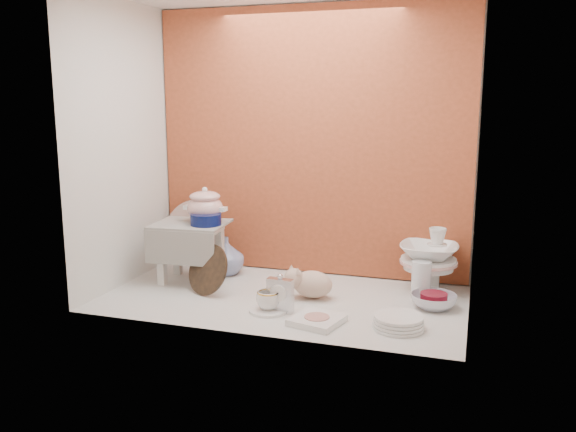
{
  "coord_description": "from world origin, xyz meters",
  "views": [
    {
      "loc": [
        0.91,
        -2.74,
        0.98
      ],
      "look_at": [
        0.02,
        0.02,
        0.42
      ],
      "focal_mm": 37.31,
      "sensor_mm": 36.0,
      "label": 1
    }
  ],
  "objects_px": {
    "mantel_clock": "(280,293)",
    "crystal_bowl": "(434,301)",
    "soup_tureen": "(205,205)",
    "gold_rim_teacup": "(268,300)",
    "floral_platter": "(199,232)",
    "blue_white_vase": "(226,256)",
    "dinner_plate_stack": "(398,322)",
    "step_stool": "(191,252)",
    "porcelain_tower": "(429,259)",
    "plush_pig": "(313,284)"
  },
  "relations": [
    {
      "from": "mantel_clock",
      "to": "plush_pig",
      "type": "height_order",
      "value": "mantel_clock"
    },
    {
      "from": "mantel_clock",
      "to": "crystal_bowl",
      "type": "distance_m",
      "value": 0.74
    },
    {
      "from": "plush_pig",
      "to": "crystal_bowl",
      "type": "relative_size",
      "value": 1.17
    },
    {
      "from": "crystal_bowl",
      "to": "porcelain_tower",
      "type": "distance_m",
      "value": 0.3
    },
    {
      "from": "floral_platter",
      "to": "gold_rim_teacup",
      "type": "distance_m",
      "value": 0.96
    },
    {
      "from": "dinner_plate_stack",
      "to": "porcelain_tower",
      "type": "bearing_deg",
      "value": 82.61
    },
    {
      "from": "mantel_clock",
      "to": "gold_rim_teacup",
      "type": "relative_size",
      "value": 1.63
    },
    {
      "from": "soup_tureen",
      "to": "porcelain_tower",
      "type": "height_order",
      "value": "soup_tureen"
    },
    {
      "from": "dinner_plate_stack",
      "to": "porcelain_tower",
      "type": "distance_m",
      "value": 0.6
    },
    {
      "from": "floral_platter",
      "to": "gold_rim_teacup",
      "type": "height_order",
      "value": "floral_platter"
    },
    {
      "from": "floral_platter",
      "to": "blue_white_vase",
      "type": "distance_m",
      "value": 0.3
    },
    {
      "from": "dinner_plate_stack",
      "to": "crystal_bowl",
      "type": "height_order",
      "value": "crystal_bowl"
    },
    {
      "from": "porcelain_tower",
      "to": "floral_platter",
      "type": "bearing_deg",
      "value": 175.51
    },
    {
      "from": "floral_platter",
      "to": "dinner_plate_stack",
      "type": "relative_size",
      "value": 1.76
    },
    {
      "from": "plush_pig",
      "to": "dinner_plate_stack",
      "type": "height_order",
      "value": "plush_pig"
    },
    {
      "from": "floral_platter",
      "to": "porcelain_tower",
      "type": "distance_m",
      "value": 1.38
    },
    {
      "from": "blue_white_vase",
      "to": "gold_rim_teacup",
      "type": "distance_m",
      "value": 0.68
    },
    {
      "from": "blue_white_vase",
      "to": "porcelain_tower",
      "type": "relative_size",
      "value": 0.64
    },
    {
      "from": "blue_white_vase",
      "to": "plush_pig",
      "type": "height_order",
      "value": "blue_white_vase"
    },
    {
      "from": "step_stool",
      "to": "floral_platter",
      "type": "xyz_separation_m",
      "value": [
        -0.11,
        0.32,
        0.04
      ]
    },
    {
      "from": "blue_white_vase",
      "to": "plush_pig",
      "type": "xyz_separation_m",
      "value": [
        0.59,
        -0.26,
        -0.03
      ]
    },
    {
      "from": "gold_rim_teacup",
      "to": "crystal_bowl",
      "type": "xyz_separation_m",
      "value": [
        0.74,
        0.29,
        -0.02
      ]
    },
    {
      "from": "floral_platter",
      "to": "crystal_bowl",
      "type": "distance_m",
      "value": 1.48
    },
    {
      "from": "mantel_clock",
      "to": "crystal_bowl",
      "type": "height_order",
      "value": "mantel_clock"
    },
    {
      "from": "step_stool",
      "to": "blue_white_vase",
      "type": "height_order",
      "value": "step_stool"
    },
    {
      "from": "gold_rim_teacup",
      "to": "dinner_plate_stack",
      "type": "xyz_separation_m",
      "value": [
        0.61,
        -0.03,
        -0.03
      ]
    },
    {
      "from": "crystal_bowl",
      "to": "step_stool",
      "type": "bearing_deg",
      "value": 177.98
    },
    {
      "from": "dinner_plate_stack",
      "to": "porcelain_tower",
      "type": "xyz_separation_m",
      "value": [
        0.07,
        0.57,
        0.14
      ]
    },
    {
      "from": "gold_rim_teacup",
      "to": "porcelain_tower",
      "type": "xyz_separation_m",
      "value": [
        0.69,
        0.55,
        0.11
      ]
    },
    {
      "from": "step_stool",
      "to": "blue_white_vase",
      "type": "distance_m",
      "value": 0.22
    },
    {
      "from": "plush_pig",
      "to": "crystal_bowl",
      "type": "distance_m",
      "value": 0.6
    },
    {
      "from": "gold_rim_teacup",
      "to": "crystal_bowl",
      "type": "distance_m",
      "value": 0.8
    },
    {
      "from": "blue_white_vase",
      "to": "mantel_clock",
      "type": "bearing_deg",
      "value": -45.13
    },
    {
      "from": "step_stool",
      "to": "crystal_bowl",
      "type": "xyz_separation_m",
      "value": [
        1.31,
        -0.05,
        -0.13
      ]
    },
    {
      "from": "blue_white_vase",
      "to": "mantel_clock",
      "type": "distance_m",
      "value": 0.7
    },
    {
      "from": "plush_pig",
      "to": "gold_rim_teacup",
      "type": "relative_size",
      "value": 2.29
    },
    {
      "from": "step_stool",
      "to": "blue_white_vase",
      "type": "bearing_deg",
      "value": 48.69
    },
    {
      "from": "soup_tureen",
      "to": "mantel_clock",
      "type": "distance_m",
      "value": 0.74
    },
    {
      "from": "plush_pig",
      "to": "porcelain_tower",
      "type": "height_order",
      "value": "porcelain_tower"
    },
    {
      "from": "soup_tureen",
      "to": "dinner_plate_stack",
      "type": "bearing_deg",
      "value": -20.02
    },
    {
      "from": "dinner_plate_stack",
      "to": "crystal_bowl",
      "type": "relative_size",
      "value": 1.04
    },
    {
      "from": "dinner_plate_stack",
      "to": "mantel_clock",
      "type": "bearing_deg",
      "value": 176.06
    },
    {
      "from": "floral_platter",
      "to": "gold_rim_teacup",
      "type": "bearing_deg",
      "value": -43.91
    },
    {
      "from": "soup_tureen",
      "to": "plush_pig",
      "type": "bearing_deg",
      "value": -11.26
    },
    {
      "from": "step_stool",
      "to": "porcelain_tower",
      "type": "xyz_separation_m",
      "value": [
        1.26,
        0.21,
        0.01
      ]
    },
    {
      "from": "step_stool",
      "to": "soup_tureen",
      "type": "xyz_separation_m",
      "value": [
        0.07,
        0.04,
        0.26
      ]
    },
    {
      "from": "plush_pig",
      "to": "dinner_plate_stack",
      "type": "xyz_separation_m",
      "value": [
        0.47,
        -0.28,
        -0.05
      ]
    },
    {
      "from": "gold_rim_teacup",
      "to": "porcelain_tower",
      "type": "height_order",
      "value": "porcelain_tower"
    },
    {
      "from": "mantel_clock",
      "to": "porcelain_tower",
      "type": "relative_size",
      "value": 0.53
    },
    {
      "from": "soup_tureen",
      "to": "gold_rim_teacup",
      "type": "distance_m",
      "value": 0.73
    }
  ]
}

